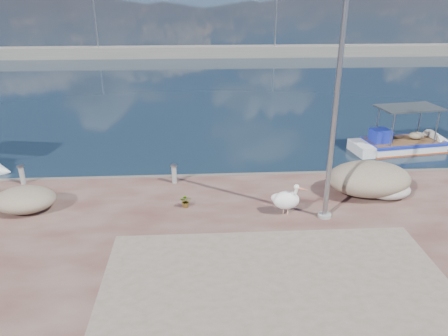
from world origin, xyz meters
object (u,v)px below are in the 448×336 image
lamp_post (334,121)px  bollard_near (174,173)px  boat_right (402,146)px  pelican (287,200)px

lamp_post → bollard_near: (-5.09, 2.97, -2.89)m
boat_right → lamp_post: size_ratio=0.79×
lamp_post → bollard_near: size_ratio=9.29×
pelican → lamp_post: 3.03m
boat_right → pelican: (-7.21, -7.11, 0.84)m
lamp_post → boat_right: bearing=50.8°
pelican → bollard_near: 4.73m
boat_right → pelican: boat_right is taller
pelican → bollard_near: (-3.84, 2.75, -0.13)m
pelican → lamp_post: lamp_post is taller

